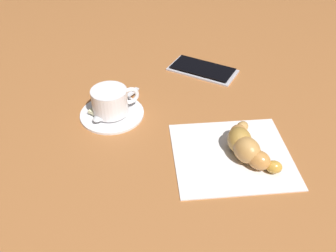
% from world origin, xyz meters
% --- Properties ---
extents(ground_plane, '(1.80, 1.80, 0.00)m').
position_xyz_m(ground_plane, '(0.00, 0.00, 0.00)').
color(ground_plane, '#A36132').
extents(saucer, '(0.12, 0.12, 0.01)m').
position_xyz_m(saucer, '(0.11, -0.05, 0.00)').
color(saucer, white).
rests_on(saucer, ground).
extents(espresso_cup, '(0.08, 0.07, 0.05)m').
position_xyz_m(espresso_cup, '(0.11, -0.05, 0.03)').
color(espresso_cup, white).
rests_on(espresso_cup, saucer).
extents(teaspoon, '(0.07, 0.13, 0.01)m').
position_xyz_m(teaspoon, '(0.12, -0.05, 0.01)').
color(teaspoon, silver).
rests_on(teaspoon, saucer).
extents(sugar_packet, '(0.05, 0.07, 0.01)m').
position_xyz_m(sugar_packet, '(0.13, -0.07, 0.01)').
color(sugar_packet, beige).
rests_on(sugar_packet, saucer).
extents(napkin, '(0.23, 0.21, 0.00)m').
position_xyz_m(napkin, '(-0.11, 0.03, 0.00)').
color(napkin, silver).
rests_on(napkin, ground).
extents(croissant, '(0.09, 0.12, 0.04)m').
position_xyz_m(croissant, '(-0.13, 0.03, 0.02)').
color(croissant, tan).
rests_on(croissant, napkin).
extents(cell_phone, '(0.16, 0.12, 0.01)m').
position_xyz_m(cell_phone, '(-0.05, -0.23, 0.00)').
color(cell_phone, '#BBB5BC').
rests_on(cell_phone, ground).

